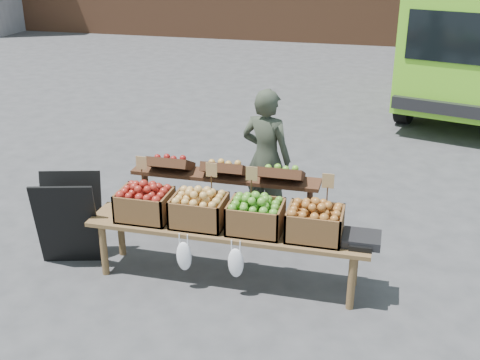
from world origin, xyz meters
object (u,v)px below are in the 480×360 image
(crate_golden_apples, at_px, (145,205))
(crate_red_apples, at_px, (256,217))
(crate_russet_pears, at_px, (199,211))
(display_bench, at_px, (227,254))
(back_table, at_px, (225,199))
(vendor, at_px, (266,158))
(weighing_scale, at_px, (362,239))
(crate_green_apples, at_px, (315,224))
(chalkboard_sign, at_px, (69,220))

(crate_golden_apples, distance_m, crate_red_apples, 1.10)
(crate_russet_pears, distance_m, crate_red_apples, 0.55)
(display_bench, xyz_separation_m, crate_red_apples, (0.28, 0.00, 0.42))
(back_table, relative_size, crate_golden_apples, 4.20)
(vendor, xyz_separation_m, weighing_scale, (1.15, -1.29, -0.19))
(vendor, xyz_separation_m, crate_russet_pears, (-0.38, -1.29, -0.09))
(back_table, distance_m, crate_green_apples, 1.28)
(crate_red_apples, bearing_deg, weighing_scale, -0.00)
(crate_golden_apples, relative_size, weighing_scale, 1.47)
(back_table, relative_size, crate_russet_pears, 4.20)
(weighing_scale, bearing_deg, crate_red_apples, 180.00)
(crate_russet_pears, bearing_deg, vendor, 73.61)
(crate_red_apples, bearing_deg, crate_green_apples, 0.00)
(crate_russet_pears, xyz_separation_m, weighing_scale, (1.52, -0.00, -0.10))
(crate_red_apples, distance_m, weighing_scale, 0.98)
(back_table, bearing_deg, crate_golden_apples, -130.11)
(chalkboard_sign, height_order, crate_red_apples, chalkboard_sign)
(crate_green_apples, bearing_deg, crate_russet_pears, 180.00)
(chalkboard_sign, bearing_deg, crate_green_apples, -14.68)
(vendor, bearing_deg, crate_red_apples, 111.29)
(vendor, distance_m, display_bench, 1.39)
(crate_russet_pears, xyz_separation_m, crate_red_apples, (0.55, 0.00, 0.00))
(vendor, height_order, crate_golden_apples, vendor)
(display_bench, distance_m, weighing_scale, 1.29)
(back_table, relative_size, crate_green_apples, 4.20)
(vendor, distance_m, crate_green_apples, 1.48)
(chalkboard_sign, relative_size, weighing_scale, 2.74)
(chalkboard_sign, height_order, crate_golden_apples, chalkboard_sign)
(chalkboard_sign, height_order, weighing_scale, chalkboard_sign)
(back_table, relative_size, crate_red_apples, 4.20)
(crate_russet_pears, height_order, weighing_scale, crate_russet_pears)
(vendor, relative_size, back_table, 0.76)
(vendor, relative_size, crate_golden_apples, 3.20)
(display_bench, height_order, weighing_scale, weighing_scale)
(chalkboard_sign, bearing_deg, crate_russet_pears, -14.03)
(chalkboard_sign, bearing_deg, vendor, 21.67)
(display_bench, bearing_deg, back_table, 106.88)
(crate_golden_apples, relative_size, crate_russet_pears, 1.00)
(vendor, bearing_deg, display_bench, 99.10)
(crate_red_apples, bearing_deg, back_table, 124.43)
(crate_russet_pears, relative_size, weighing_scale, 1.47)
(display_bench, bearing_deg, vendor, 85.41)
(vendor, relative_size, chalkboard_sign, 1.72)
(chalkboard_sign, bearing_deg, weighing_scale, -14.80)
(weighing_scale, bearing_deg, chalkboard_sign, -179.31)
(vendor, distance_m, back_table, 0.71)
(display_bench, xyz_separation_m, crate_green_apples, (0.82, 0.00, 0.42))
(display_bench, bearing_deg, crate_golden_apples, 180.00)
(back_table, distance_m, crate_red_apples, 0.89)
(chalkboard_sign, relative_size, display_bench, 0.34)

